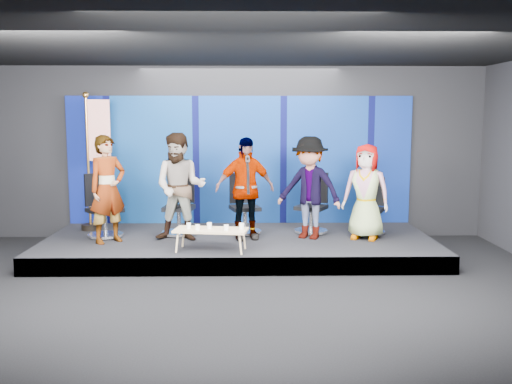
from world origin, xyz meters
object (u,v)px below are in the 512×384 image
at_px(panelist_e, 366,192).
at_px(mug_d, 226,228).
at_px(chair_b, 180,214).
at_px(mug_e, 242,226).
at_px(chair_e, 370,215).
at_px(flag_stand, 95,158).
at_px(mug_a, 189,226).
at_px(mug_c, 209,225).
at_px(coffee_table, 211,231).
at_px(panelist_b, 180,187).
at_px(panelist_c, 245,189).
at_px(panelist_d, 309,188).
at_px(mug_b, 198,227).
at_px(panelist_a, 108,189).
at_px(chair_a, 103,216).
at_px(chair_d, 312,213).
at_px(chair_c, 244,214).

relative_size(panelist_e, mug_d, 18.52).
relative_size(chair_b, mug_e, 11.66).
distance_m(chair_e, flag_stand, 5.37).
xyz_separation_m(mug_a, mug_c, (0.34, -0.01, 0.00)).
bearing_deg(panelist_e, flag_stand, -166.12).
bearing_deg(coffee_table, panelist_b, 125.54).
bearing_deg(panelist_b, panelist_c, 10.48).
bearing_deg(chair_e, panelist_c, -144.80).
bearing_deg(mug_e, flag_stand, 146.78).
height_order(chair_b, mug_e, chair_b).
bearing_deg(mug_e, panelist_d, 38.94).
bearing_deg(mug_b, mug_a, 138.08).
xyz_separation_m(panelist_b, panelist_d, (2.30, 0.14, -0.04)).
bearing_deg(panelist_c, chair_b, 146.55).
height_order(panelist_a, mug_a, panelist_a).
height_order(chair_a, panelist_a, panelist_a).
relative_size(chair_a, chair_e, 1.10).
relative_size(chair_d, mug_a, 12.84).
xyz_separation_m(chair_d, coffee_table, (-1.83, -1.45, -0.04)).
relative_size(panelist_a, mug_c, 19.84).
relative_size(panelist_a, panelist_d, 1.02).
bearing_deg(chair_d, chair_c, -151.29).
relative_size(panelist_b, mug_a, 21.61).
distance_m(chair_b, panelist_d, 2.47).
relative_size(chair_b, panelist_d, 0.64).
xyz_separation_m(panelist_d, flag_stand, (-4.05, 0.88, 0.48)).
bearing_deg(panelist_b, chair_b, 104.62).
distance_m(chair_c, chair_d, 1.29).
xyz_separation_m(chair_a, flag_stand, (-0.29, 0.70, 1.02)).
height_order(panelist_b, mug_e, panelist_b).
bearing_deg(chair_d, panelist_b, -137.88).
bearing_deg(chair_c, panelist_b, -166.80).
bearing_deg(coffee_table, mug_e, -2.22).
height_order(panelist_b, mug_b, panelist_b).
relative_size(chair_b, chair_c, 1.04).
bearing_deg(panelist_c, flag_stand, 147.29).
height_order(mug_e, flag_stand, flag_stand).
bearing_deg(chair_b, mug_a, -71.03).
bearing_deg(mug_e, coffee_table, 177.78).
xyz_separation_m(chair_d, panelist_d, (-0.11, -0.49, 0.55)).
height_order(chair_e, flag_stand, flag_stand).
xyz_separation_m(panelist_e, mug_c, (-2.75, -0.84, -0.44)).
xyz_separation_m(panelist_b, panelist_e, (3.31, 0.08, -0.10)).
height_order(chair_c, coffee_table, chair_c).
height_order(coffee_table, mug_e, mug_e).
relative_size(mug_a, mug_b, 1.00).
relative_size(panelist_a, panelist_e, 1.10).
xyz_separation_m(mug_a, mug_e, (0.87, -0.09, 0.01)).
height_order(panelist_a, coffee_table, panelist_a).
relative_size(chair_e, mug_a, 11.92).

